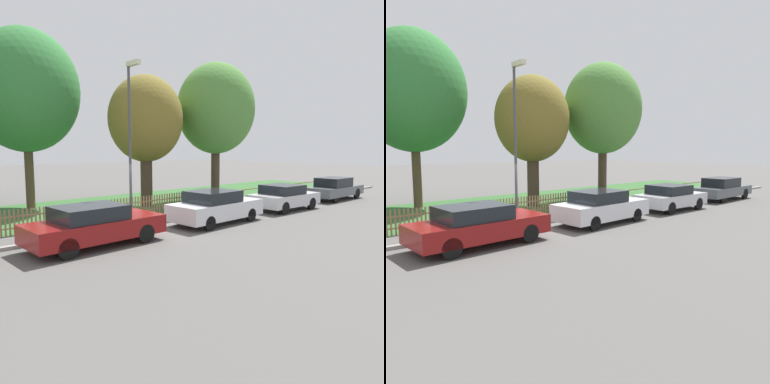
# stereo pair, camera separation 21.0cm
# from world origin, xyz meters

# --- Properties ---
(ground_plane) EXTENTS (120.00, 120.00, 0.00)m
(ground_plane) POSITION_xyz_m (0.00, 0.00, 0.00)
(ground_plane) COLOR #565451
(kerb_stone) EXTENTS (43.00, 0.20, 0.12)m
(kerb_stone) POSITION_xyz_m (0.00, 0.10, 0.06)
(kerb_stone) COLOR gray
(kerb_stone) RESTS_ON ground
(grass_strip) EXTENTS (43.00, 7.72, 0.01)m
(grass_strip) POSITION_xyz_m (0.00, 5.88, 0.01)
(grass_strip) COLOR #33602D
(grass_strip) RESTS_ON ground
(park_fence) EXTENTS (43.00, 0.05, 0.94)m
(park_fence) POSITION_xyz_m (-0.00, 2.04, 0.47)
(park_fence) COLOR olive
(park_fence) RESTS_ON ground
(parked_car_black_saloon) EXTENTS (4.48, 1.98, 1.34)m
(parked_car_black_saloon) POSITION_xyz_m (-3.41, -1.27, 0.69)
(parked_car_black_saloon) COLOR maroon
(parked_car_black_saloon) RESTS_ON ground
(parked_car_navy_estate) EXTENTS (4.28, 1.97, 1.39)m
(parked_car_navy_estate) POSITION_xyz_m (2.15, -1.33, 0.70)
(parked_car_navy_estate) COLOR silver
(parked_car_navy_estate) RESTS_ON ground
(parked_car_red_compact) EXTENTS (3.80, 1.99, 1.30)m
(parked_car_red_compact) POSITION_xyz_m (7.19, -1.33, 0.67)
(parked_car_red_compact) COLOR #BCBCC1
(parked_car_red_compact) RESTS_ON ground
(parked_car_white_van) EXTENTS (4.38, 1.66, 1.36)m
(parked_car_white_van) POSITION_xyz_m (12.75, -1.23, 0.70)
(parked_car_white_van) COLOR #51565B
(parked_car_white_van) RESTS_ON ground
(covered_motorcycle) EXTENTS (1.96, 0.78, 1.14)m
(covered_motorcycle) POSITION_xyz_m (3.39, 1.15, 0.68)
(covered_motorcycle) COLOR black
(covered_motorcycle) RESTS_ON ground
(tree_behind_motorcycle) EXTENTS (5.40, 5.40, 9.14)m
(tree_behind_motorcycle) POSITION_xyz_m (-2.21, 7.91, 6.02)
(tree_behind_motorcycle) COLOR brown
(tree_behind_motorcycle) RESTS_ON ground
(tree_mid_park) EXTENTS (3.98, 3.98, 6.99)m
(tree_mid_park) POSITION_xyz_m (2.73, 4.43, 4.64)
(tree_mid_park) COLOR #473828
(tree_mid_park) RESTS_ON ground
(tree_far_left) EXTENTS (4.61, 4.61, 8.11)m
(tree_far_left) POSITION_xyz_m (7.15, 3.52, 5.43)
(tree_far_left) COLOR #473828
(tree_far_left) RESTS_ON ground
(street_lamp) EXTENTS (0.20, 0.79, 6.53)m
(street_lamp) POSITION_xyz_m (-0.63, 0.72, 4.03)
(street_lamp) COLOR #47474C
(street_lamp) RESTS_ON ground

